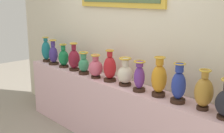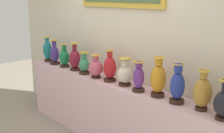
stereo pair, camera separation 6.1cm
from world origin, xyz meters
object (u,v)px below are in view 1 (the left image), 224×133
object	(u,v)px
vase_rose	(96,68)
vase_violet	(139,77)
vase_emerald	(64,58)
vase_ochre	(204,92)
vase_amber	(159,79)
vase_teal	(46,51)
vase_jade	(84,64)
vase_burgundy	(74,59)
vase_cobalt	(179,86)
vase_ivory	(125,74)
vase_crimson	(110,68)
vase_indigo	(53,54)

from	to	relation	value
vase_rose	vase_violet	distance (m)	0.74
vase_emerald	vase_violet	world-z (taller)	vase_emerald
vase_ochre	vase_amber	bearing A→B (deg)	-179.03
vase_teal	vase_jade	bearing A→B (deg)	-1.32
vase_rose	vase_violet	xyz separation A→B (m)	(0.74, 0.01, 0.02)
vase_burgundy	vase_ochre	world-z (taller)	vase_burgundy
vase_emerald	vase_ochre	world-z (taller)	vase_ochre
vase_ochre	vase_teal	bearing A→B (deg)	-179.54
vase_rose	vase_amber	size ratio (longest dim) A/B	0.73
vase_cobalt	vase_ochre	world-z (taller)	vase_cobalt
vase_teal	vase_rose	distance (m)	1.27
vase_jade	vase_emerald	bearing A→B (deg)	178.35
vase_jade	vase_rose	bearing A→B (deg)	-0.64
vase_ivory	vase_ochre	size ratio (longest dim) A/B	0.87
vase_violet	vase_cobalt	bearing A→B (deg)	2.04
vase_violet	vase_jade	bearing A→B (deg)	-179.44
vase_jade	vase_cobalt	bearing A→B (deg)	1.05
vase_rose	vase_cobalt	world-z (taller)	vase_cobalt
vase_violet	vase_rose	bearing A→B (deg)	-179.03
vase_teal	vase_crimson	distance (m)	1.50
vase_teal	vase_ochre	bearing A→B (deg)	0.46
vase_emerald	vase_crimson	distance (m)	0.99
vase_rose	vase_ivory	xyz separation A→B (m)	(0.48, 0.05, 0.01)
vase_burgundy	vase_cobalt	world-z (taller)	vase_cobalt
vase_ivory	vase_amber	size ratio (longest dim) A/B	0.79
vase_indigo	vase_amber	xyz separation A→B (m)	(2.02, 0.03, 0.03)
vase_crimson	vase_violet	world-z (taller)	vase_crimson
vase_ivory	vase_amber	bearing A→B (deg)	-1.00
vase_crimson	vase_amber	bearing A→B (deg)	0.32
vase_jade	vase_ivory	bearing A→B (deg)	3.56
vase_teal	vase_jade	size ratio (longest dim) A/B	1.31
vase_jade	vase_teal	bearing A→B (deg)	178.68
vase_emerald	vase_violet	distance (m)	1.50
vase_burgundy	vase_crimson	world-z (taller)	same
vase_ivory	vase_ochre	bearing A→B (deg)	-0.01
vase_teal	vase_jade	xyz separation A→B (m)	(1.02, -0.02, -0.05)
vase_indigo	vase_violet	world-z (taller)	vase_indigo
vase_rose	vase_cobalt	bearing A→B (deg)	1.40
vase_burgundy	vase_jade	distance (m)	0.25
vase_emerald	vase_amber	distance (m)	1.76
vase_teal	vase_amber	distance (m)	2.27
vase_emerald	vase_ochre	distance (m)	2.27
vase_emerald	vase_crimson	xyz separation A→B (m)	(0.99, 0.02, 0.02)
vase_crimson	vase_teal	bearing A→B (deg)	-179.64
vase_emerald	vase_amber	world-z (taller)	vase_amber
vase_jade	vase_ivory	xyz separation A→B (m)	(0.74, 0.05, 0.01)
vase_indigo	vase_cobalt	size ratio (longest dim) A/B	0.95
vase_crimson	vase_ochre	world-z (taller)	vase_crimson
vase_rose	vase_ochre	world-z (taller)	vase_ochre
vase_burgundy	vase_teal	bearing A→B (deg)	179.87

